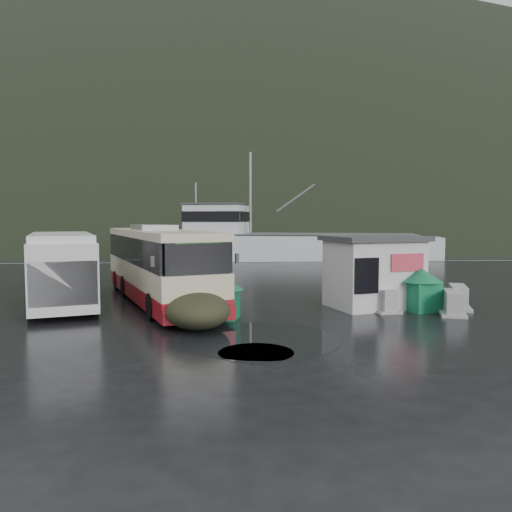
{
  "coord_description": "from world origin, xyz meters",
  "views": [
    {
      "loc": [
        -0.41,
        -18.84,
        3.37
      ],
      "look_at": [
        1.2,
        3.63,
        1.7
      ],
      "focal_mm": 35.0,
      "sensor_mm": 36.0,
      "label": 1
    }
  ],
  "objects": [
    {
      "name": "ground",
      "position": [
        0.0,
        0.0,
        0.0
      ],
      "size": [
        160.0,
        160.0,
        0.0
      ],
      "primitive_type": "plane",
      "color": "black",
      "rests_on": "ground"
    },
    {
      "name": "harbor_water",
      "position": [
        0.0,
        110.0,
        0.0
      ],
      "size": [
        300.0,
        180.0,
        0.02
      ],
      "primitive_type": "cube",
      "color": "black",
      "rests_on": "ground"
    },
    {
      "name": "quay_edge",
      "position": [
        0.0,
        20.0,
        0.0
      ],
      "size": [
        160.0,
        0.6,
        1.5
      ],
      "primitive_type": "cube",
      "color": "#999993",
      "rests_on": "ground"
    },
    {
      "name": "headland",
      "position": [
        10.0,
        250.0,
        0.0
      ],
      "size": [
        780.0,
        540.0,
        570.0
      ],
      "primitive_type": "ellipsoid",
      "color": "black",
      "rests_on": "ground"
    },
    {
      "name": "coach_bus",
      "position": [
        -2.93,
        1.63,
        0.0
      ],
      "size": [
        6.45,
        11.47,
        3.16
      ],
      "primitive_type": null,
      "rotation": [
        0.0,
        0.0,
        0.35
      ],
      "color": "beige",
      "rests_on": "ground"
    },
    {
      "name": "white_van",
      "position": [
        -6.49,
        0.68,
        0.0
      ],
      "size": [
        4.31,
        7.19,
        2.85
      ],
      "primitive_type": null,
      "rotation": [
        0.0,
        0.0,
        0.31
      ],
      "color": "silver",
      "rests_on": "ground"
    },
    {
      "name": "waste_bin_left",
      "position": [
        -0.35,
        -2.14,
        0.0
      ],
      "size": [
        1.28,
        1.28,
        1.46
      ],
      "primitive_type": null,
      "rotation": [
        0.0,
        0.0,
        -0.26
      ],
      "color": "#136E43",
      "rests_on": "ground"
    },
    {
      "name": "waste_bin_right",
      "position": [
        6.93,
        -1.17,
        0.0
      ],
      "size": [
        1.42,
        1.42,
        1.57
      ],
      "primitive_type": null,
      "rotation": [
        0.0,
        0.0,
        0.32
      ],
      "color": "#136E43",
      "rests_on": "ground"
    },
    {
      "name": "dome_tent",
      "position": [
        -1.14,
        -3.52,
        0.0
      ],
      "size": [
        2.44,
        3.12,
        1.12
      ],
      "primitive_type": null,
      "rotation": [
        0.0,
        0.0,
        0.16
      ],
      "color": "#2A2B1A",
      "rests_on": "ground"
    },
    {
      "name": "ticket_kiosk",
      "position": [
        5.43,
        -0.27,
        0.0
      ],
      "size": [
        4.08,
        3.49,
        2.73
      ],
      "primitive_type": null,
      "rotation": [
        0.0,
        0.0,
        0.27
      ],
      "color": "silver",
      "rests_on": "ground"
    },
    {
      "name": "jersey_barrier_a",
      "position": [
        8.52,
        -0.83,
        0.0
      ],
      "size": [
        1.42,
        1.94,
        0.87
      ],
      "primitive_type": null,
      "rotation": [
        0.0,
        0.0,
        -0.35
      ],
      "color": "#999993",
      "rests_on": "ground"
    },
    {
      "name": "jersey_barrier_b",
      "position": [
        5.51,
        -1.01,
        0.0
      ],
      "size": [
        1.06,
        1.78,
        0.84
      ],
      "primitive_type": null,
      "rotation": [
        0.0,
        0.0,
        0.13
      ],
      "color": "#999993",
      "rests_on": "ground"
    },
    {
      "name": "jersey_barrier_c",
      "position": [
        7.78,
        -1.9,
        0.0
      ],
      "size": [
        1.33,
        1.85,
        0.83
      ],
      "primitive_type": null,
      "rotation": [
        0.0,
        0.0,
        -0.33
      ],
      "color": "#999993",
      "rests_on": "ground"
    },
    {
      "name": "fishing_trawler",
      "position": [
        5.45,
        26.74,
        0.0
      ],
      "size": [
        28.16,
        13.13,
        11.02
      ],
      "primitive_type": null,
      "rotation": [
        0.0,
        0.0,
        -0.27
      ],
      "color": "silver",
      "rests_on": "ground"
    },
    {
      "name": "puddles",
      "position": [
        2.06,
        -3.65,
        0.01
      ],
      "size": [
        9.83,
        11.23,
        0.01
      ],
      "color": "black",
      "rests_on": "ground"
    }
  ]
}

